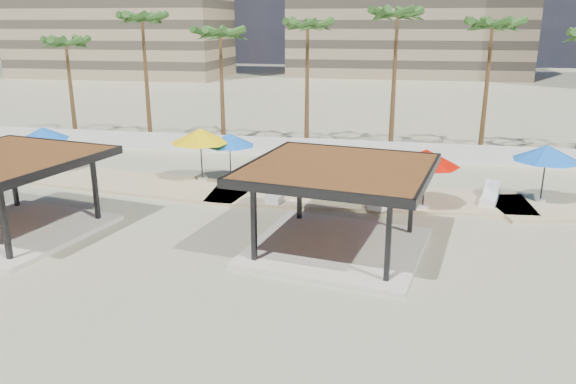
% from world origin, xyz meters
% --- Properties ---
extents(ground, '(200.00, 200.00, 0.00)m').
position_xyz_m(ground, '(0.00, 0.00, 0.00)').
color(ground, tan).
rests_on(ground, ground).
extents(promenade, '(44.45, 7.97, 0.24)m').
position_xyz_m(promenade, '(2.00, 7.67, 0.06)').
color(promenade, '#C6B284').
rests_on(promenade, ground).
extents(boundary_wall, '(56.00, 0.30, 1.20)m').
position_xyz_m(boundary_wall, '(0.00, 16.00, 0.60)').
color(boundary_wall, silver).
rests_on(boundary_wall, ground).
extents(pavilion_central, '(7.90, 7.90, 3.47)m').
position_xyz_m(pavilion_central, '(1.32, 0.23, 2.07)').
color(pavilion_central, beige).
rests_on(pavilion_central, ground).
extents(pavilion_west, '(7.91, 7.91, 3.43)m').
position_xyz_m(pavilion_west, '(-12.48, -0.63, 2.04)').
color(pavilion_west, beige).
rests_on(pavilion_west, ground).
extents(umbrella_a, '(3.00, 3.00, 2.61)m').
position_xyz_m(umbrella_a, '(-17.00, 8.64, 2.42)').
color(umbrella_a, beige).
rests_on(umbrella_a, promenade).
extents(umbrella_b, '(3.88, 3.88, 2.92)m').
position_xyz_m(umbrella_b, '(-7.20, 8.40, 2.69)').
color(umbrella_b, beige).
rests_on(umbrella_b, promenade).
extents(umbrella_c, '(3.36, 3.36, 2.84)m').
position_xyz_m(umbrella_c, '(4.82, 5.80, 2.62)').
color(umbrella_c, beige).
rests_on(umbrella_c, promenade).
extents(umbrella_d, '(3.95, 3.95, 2.84)m').
position_xyz_m(umbrella_d, '(10.57, 7.93, 2.62)').
color(umbrella_d, beige).
rests_on(umbrella_d, promenade).
extents(umbrella_f, '(3.38, 3.38, 2.54)m').
position_xyz_m(umbrella_f, '(-5.78, 9.20, 2.36)').
color(umbrella_f, beige).
rests_on(umbrella_f, promenade).
extents(lounger_a, '(1.16, 2.30, 0.83)m').
position_xyz_m(lounger_a, '(-2.16, 5.85, 0.38)').
color(lounger_a, white).
rests_on(lounger_a, promenade).
extents(lounger_b, '(1.75, 2.49, 0.91)m').
position_xyz_m(lounger_b, '(3.08, 5.85, 0.40)').
color(lounger_b, white).
rests_on(lounger_b, promenade).
extents(lounger_c, '(1.22, 2.31, 0.83)m').
position_xyz_m(lounger_c, '(8.09, 7.43, 0.38)').
color(lounger_c, white).
rests_on(lounger_c, promenade).
extents(palm_a, '(3.00, 3.00, 8.07)m').
position_xyz_m(palm_a, '(-21.00, 18.30, 6.98)').
color(palm_a, brown).
rests_on(palm_a, ground).
extents(palm_b, '(3.00, 3.00, 9.78)m').
position_xyz_m(palm_b, '(-15.00, 18.70, 8.59)').
color(palm_b, brown).
rests_on(palm_b, ground).
extents(palm_c, '(3.00, 3.00, 8.77)m').
position_xyz_m(palm_c, '(-9.00, 18.10, 7.64)').
color(palm_c, brown).
rests_on(palm_c, ground).
extents(palm_d, '(3.00, 3.00, 9.34)m').
position_xyz_m(palm_d, '(-3.00, 18.90, 8.17)').
color(palm_d, brown).
rests_on(palm_d, ground).
extents(palm_e, '(3.00, 3.00, 10.02)m').
position_xyz_m(palm_e, '(3.00, 18.40, 8.81)').
color(palm_e, brown).
rests_on(palm_e, ground).
extents(palm_f, '(3.00, 3.00, 9.36)m').
position_xyz_m(palm_f, '(9.00, 18.60, 8.20)').
color(palm_f, brown).
rests_on(palm_f, ground).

